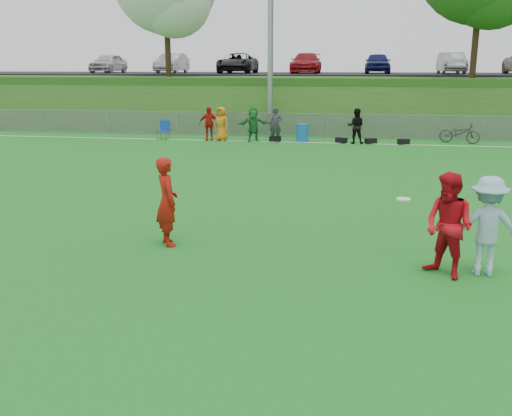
% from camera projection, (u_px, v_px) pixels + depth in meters
% --- Properties ---
extents(ground, '(120.00, 120.00, 0.00)m').
position_uv_depth(ground, '(271.00, 269.00, 10.80)').
color(ground, '#166B1E').
rests_on(ground, ground).
extents(sideline_far, '(60.00, 0.10, 0.01)m').
position_uv_depth(sideline_far, '(322.00, 143.00, 28.00)').
color(sideline_far, white).
rests_on(sideline_far, ground).
extents(fence, '(58.00, 0.06, 1.30)m').
position_uv_depth(fence, '(325.00, 125.00, 29.76)').
color(fence, gray).
rests_on(fence, ground).
extents(light_pole, '(1.20, 0.40, 12.15)m').
position_uv_depth(light_pole, '(271.00, 5.00, 29.51)').
color(light_pole, gray).
rests_on(light_pole, ground).
extents(berm, '(120.00, 18.00, 3.00)m').
position_uv_depth(berm, '(333.00, 97.00, 40.06)').
color(berm, '#1F4C15').
rests_on(berm, ground).
extents(parking_lot, '(120.00, 12.00, 0.10)m').
position_uv_depth(parking_lot, '(334.00, 74.00, 41.60)').
color(parking_lot, black).
rests_on(parking_lot, berm).
extents(car_row, '(32.04, 5.18, 1.44)m').
position_uv_depth(car_row, '(318.00, 63.00, 40.64)').
color(car_row, '#BDBDBF').
rests_on(car_row, parking_lot).
extents(spectator_row, '(8.28, 1.10, 1.69)m').
position_uv_depth(spectator_row, '(264.00, 125.00, 28.26)').
color(spectator_row, red).
rests_on(spectator_row, ground).
extents(gear_bags, '(6.84, 0.54, 0.26)m').
position_uv_depth(gear_bags, '(347.00, 140.00, 27.87)').
color(gear_bags, black).
rests_on(gear_bags, ground).
extents(player_red_left, '(0.76, 0.83, 1.90)m').
position_uv_depth(player_red_left, '(167.00, 202.00, 12.03)').
color(player_red_left, '#A2150B').
rests_on(player_red_left, ground).
extents(player_red_center, '(1.18, 1.17, 1.92)m').
position_uv_depth(player_red_center, '(449.00, 226.00, 10.18)').
color(player_red_center, red).
rests_on(player_red_center, ground).
extents(player_blue, '(1.20, 0.70, 1.84)m').
position_uv_depth(player_blue, '(487.00, 226.00, 10.30)').
color(player_blue, '#90B5C7').
rests_on(player_blue, ground).
extents(frisbee, '(0.28, 0.28, 0.03)m').
position_uv_depth(frisbee, '(403.00, 199.00, 11.26)').
color(frisbee, silver).
rests_on(frisbee, ground).
extents(recycling_bin, '(0.65, 0.65, 0.88)m').
position_uv_depth(recycling_bin, '(302.00, 133.00, 28.31)').
color(recycling_bin, '#105AB4').
rests_on(recycling_bin, ground).
extents(camp_chair, '(0.56, 0.57, 0.95)m').
position_uv_depth(camp_chair, '(164.00, 134.00, 29.26)').
color(camp_chair, '#0E3BA2').
rests_on(camp_chair, ground).
extents(bicycle, '(2.03, 1.28, 1.01)m').
position_uv_depth(bicycle, '(460.00, 133.00, 27.78)').
color(bicycle, '#2C2C2E').
rests_on(bicycle, ground).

